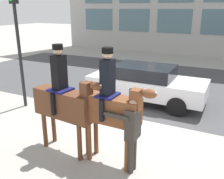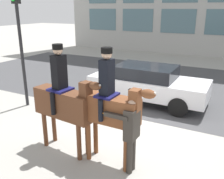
# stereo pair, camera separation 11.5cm
# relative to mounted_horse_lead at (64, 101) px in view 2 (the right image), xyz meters

# --- Properties ---
(ground_plane) EXTENTS (80.00, 80.00, 0.00)m
(ground_plane) POSITION_rel_mounted_horse_lead_xyz_m (0.63, 2.03, -1.33)
(ground_plane) COLOR #9E9B93
(road_surface) EXTENTS (22.03, 8.50, 0.01)m
(road_surface) POSITION_rel_mounted_horse_lead_xyz_m (0.63, 6.78, -1.32)
(road_surface) COLOR #444447
(road_surface) RESTS_ON ground_plane
(mounted_horse_lead) EXTENTS (1.99, 0.65, 2.66)m
(mounted_horse_lead) POSITION_rel_mounted_horse_lead_xyz_m (0.00, 0.00, 0.00)
(mounted_horse_lead) COLOR #59331E
(mounted_horse_lead) RESTS_ON ground_plane
(mounted_horse_companion) EXTENTS (1.79, 0.65, 2.66)m
(mounted_horse_companion) POSITION_rel_mounted_horse_lead_xyz_m (1.22, 0.06, 0.06)
(mounted_horse_companion) COLOR brown
(mounted_horse_companion) RESTS_ON ground_plane
(pedestrian_bystander) EXTENTS (0.83, 0.43, 1.68)m
(pedestrian_bystander) POSITION_rel_mounted_horse_lead_xyz_m (1.75, -0.05, -0.34)
(pedestrian_bystander) COLOR #332D28
(pedestrian_bystander) RESTS_ON ground_plane
(street_car_near_lane) EXTENTS (4.33, 1.80, 1.41)m
(street_car_near_lane) POSITION_rel_mounted_horse_lead_xyz_m (0.61, 4.14, -0.58)
(street_car_near_lane) COLOR silver
(street_car_near_lane) RESTS_ON ground_plane
(traffic_light) EXTENTS (0.24, 0.29, 4.27)m
(traffic_light) POSITION_rel_mounted_horse_lead_xyz_m (-3.19, 1.77, 1.52)
(traffic_light) COLOR black
(traffic_light) RESTS_ON ground_plane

